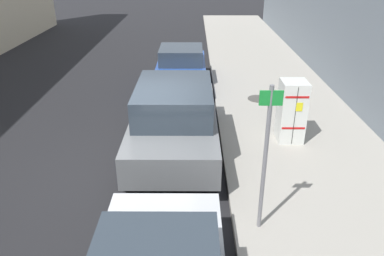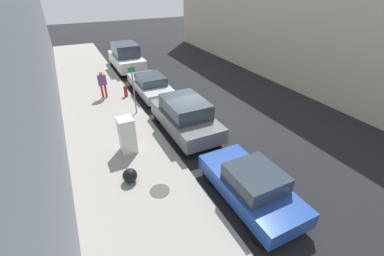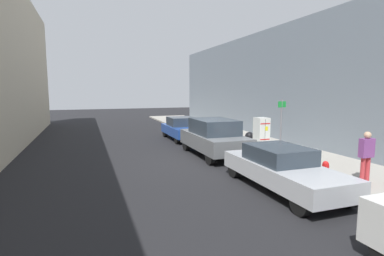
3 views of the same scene
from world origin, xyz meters
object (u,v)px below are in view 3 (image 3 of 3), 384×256
discarded_refrigerator (261,133)px  fire_hydrant (325,171)px  pedestrian_walking_far (366,153)px  parked_suv_gray (214,137)px  parked_sedan_silver (282,168)px  parked_hatchback_blue (182,128)px  trash_bag (250,136)px  street_sign_post (281,128)px

discarded_refrigerator → fire_hydrant: bearing=77.1°
pedestrian_walking_far → parked_suv_gray: (2.82, -5.91, -0.19)m
discarded_refrigerator → parked_sedan_silver: bearing=63.0°
discarded_refrigerator → parked_hatchback_blue: (2.94, -4.62, -0.20)m
fire_hydrant → parked_hatchback_blue: size_ratio=0.18×
fire_hydrant → trash_bag: (-1.82, -7.93, -0.09)m
pedestrian_walking_far → parked_suv_gray: 6.55m
street_sign_post → trash_bag: (-1.76, -5.41, -1.21)m
parked_sedan_silver → street_sign_post: bearing=-124.8°
street_sign_post → parked_hatchback_blue: street_sign_post is taller
discarded_refrigerator → street_sign_post: 3.74m
pedestrian_walking_far → parked_suv_gray: pedestrian_walking_far is taller
pedestrian_walking_far → parked_sedan_silver: bearing=93.4°
discarded_refrigerator → pedestrian_walking_far: 6.39m
parked_hatchback_blue → parked_suv_gray: size_ratio=0.90×
street_sign_post → trash_bag: size_ratio=4.93×
parked_hatchback_blue → parked_suv_gray: bearing=90.0°
fire_hydrant → trash_bag: fire_hydrant is taller
parked_sedan_silver → fire_hydrant: bearing=173.7°
fire_hydrant → parked_hatchback_blue: (1.58, -10.58, 0.22)m
fire_hydrant → pedestrian_walking_far: size_ratio=0.42×
fire_hydrant → trash_bag: size_ratio=1.32×
trash_bag → parked_suv_gray: (3.40, 2.45, 0.51)m
parked_sedan_silver → parked_hatchback_blue: bearing=-90.0°
pedestrian_walking_far → parked_sedan_silver: size_ratio=0.36×
trash_bag → parked_hatchback_blue: parked_hatchback_blue is taller
parked_sedan_silver → trash_bag: bearing=-113.7°
street_sign_post → trash_bag: 5.81m
discarded_refrigerator → parked_hatchback_blue: discarded_refrigerator is taller
trash_bag → parked_hatchback_blue: bearing=-37.9°
parked_hatchback_blue → parked_sedan_silver: 10.40m
street_sign_post → fire_hydrant: size_ratio=3.75×
discarded_refrigerator → fire_hydrant: size_ratio=2.23×
fire_hydrant → pedestrian_walking_far: bearing=160.8°
parked_sedan_silver → parked_suv_gray: bearing=-90.0°
parked_hatchback_blue → parked_sedan_silver: parked_hatchback_blue is taller
street_sign_post → parked_hatchback_blue: (1.63, -8.06, -0.89)m
street_sign_post → pedestrian_walking_far: street_sign_post is taller
street_sign_post → trash_bag: bearing=-108.1°
trash_bag → parked_suv_gray: 4.22m
parked_hatchback_blue → parked_sedan_silver: (-0.00, 10.40, -0.02)m
parked_hatchback_blue → parked_sedan_silver: bearing=90.0°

